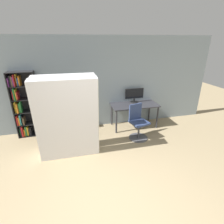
{
  "coord_description": "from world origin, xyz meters",
  "views": [
    {
      "loc": [
        -0.47,
        -1.74,
        2.57
      ],
      "look_at": [
        0.41,
        1.83,
        1.05
      ],
      "focal_mm": 28.0,
      "sensor_mm": 36.0,
      "label": 1
    }
  ],
  "objects_px": {
    "bookshelf": "(24,106)",
    "mattress_far": "(68,115)",
    "mattress_near": "(68,120)",
    "monitor": "(134,94)",
    "office_chair": "(138,125)"
  },
  "relations": [
    {
      "from": "bookshelf",
      "to": "office_chair",
      "type": "bearing_deg",
      "value": -16.66
    },
    {
      "from": "monitor",
      "to": "bookshelf",
      "type": "height_order",
      "value": "bookshelf"
    },
    {
      "from": "office_chair",
      "to": "mattress_near",
      "type": "height_order",
      "value": "mattress_near"
    },
    {
      "from": "mattress_near",
      "to": "mattress_far",
      "type": "bearing_deg",
      "value": 90.0
    },
    {
      "from": "bookshelf",
      "to": "mattress_far",
      "type": "height_order",
      "value": "mattress_far"
    },
    {
      "from": "monitor",
      "to": "mattress_near",
      "type": "distance_m",
      "value": 2.45
    },
    {
      "from": "bookshelf",
      "to": "mattress_near",
      "type": "xyz_separation_m",
      "value": [
        1.18,
        -1.35,
        0.06
      ]
    },
    {
      "from": "mattress_far",
      "to": "mattress_near",
      "type": "bearing_deg",
      "value": -90.0
    },
    {
      "from": "monitor",
      "to": "bookshelf",
      "type": "distance_m",
      "value": 3.22
    },
    {
      "from": "office_chair",
      "to": "mattress_near",
      "type": "relative_size",
      "value": 0.51
    },
    {
      "from": "monitor",
      "to": "bookshelf",
      "type": "relative_size",
      "value": 0.33
    },
    {
      "from": "monitor",
      "to": "mattress_far",
      "type": "height_order",
      "value": "mattress_far"
    },
    {
      "from": "bookshelf",
      "to": "mattress_near",
      "type": "bearing_deg",
      "value": -48.99
    },
    {
      "from": "bookshelf",
      "to": "monitor",
      "type": "bearing_deg",
      "value": -0.05
    },
    {
      "from": "bookshelf",
      "to": "mattress_near",
      "type": "height_order",
      "value": "mattress_near"
    }
  ]
}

